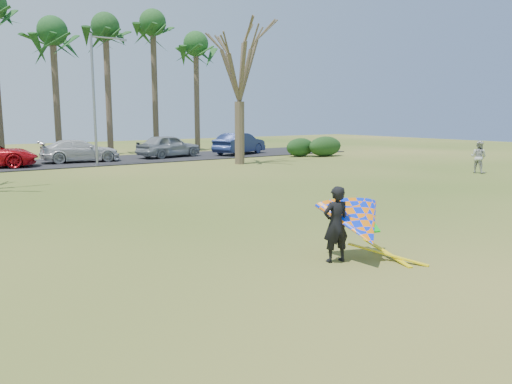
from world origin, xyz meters
TOP-DOWN VIEW (x-y plane):
  - ground at (0.00, 0.00)m, footprint 100.00×100.00m
  - parking_strip at (0.00, 25.00)m, footprint 46.00×7.00m
  - palm_6 at (2.00, 31.00)m, footprint 4.84×4.84m
  - palm_7 at (6.00, 31.00)m, footprint 4.84×4.84m
  - palm_8 at (10.00, 31.00)m, footprint 4.84×4.84m
  - palm_9 at (14.00, 31.00)m, footprint 4.84×4.84m
  - bare_tree_right at (10.00, 18.00)m, footprint 6.27×6.27m
  - streetlight at (2.16, 22.00)m, footprint 2.28×0.18m
  - hedge_near at (18.60, 19.19)m, footprint 3.05×1.38m
  - hedge_far at (16.95, 20.16)m, footprint 2.52×1.18m
  - car_3 at (1.77, 24.71)m, footprint 5.26×2.63m
  - car_4 at (8.21, 24.78)m, footprint 5.16×2.91m
  - car_5 at (14.01, 24.11)m, footprint 5.36×3.60m
  - pedestrian_a at (17.89, 6.25)m, footprint 0.78×0.94m
  - kite_flyer at (0.17, -1.55)m, footprint 2.13×2.39m

SIDE VIEW (x-z plane):
  - ground at x=0.00m, z-range 0.00..0.00m
  - parking_strip at x=0.00m, z-range 0.00..0.06m
  - hedge_far at x=16.95m, z-range 0.00..1.40m
  - hedge_near at x=18.60m, z-range 0.00..1.52m
  - car_3 at x=1.77m, z-range 0.06..1.53m
  - kite_flyer at x=0.17m, z-range -0.16..1.85m
  - pedestrian_a at x=17.89m, z-range 0.00..1.76m
  - car_4 at x=8.21m, z-range 0.06..1.72m
  - car_5 at x=14.01m, z-range 0.06..1.73m
  - streetlight at x=2.16m, z-range 0.46..8.46m
  - bare_tree_right at x=10.00m, z-range 1.96..11.17m
  - palm_6 at x=2.00m, z-range 3.75..14.59m
  - palm_9 at x=14.00m, z-range 3.75..14.59m
  - palm_7 at x=6.00m, z-range 4.08..15.62m
  - palm_8 at x=10.00m, z-range 4.40..16.64m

